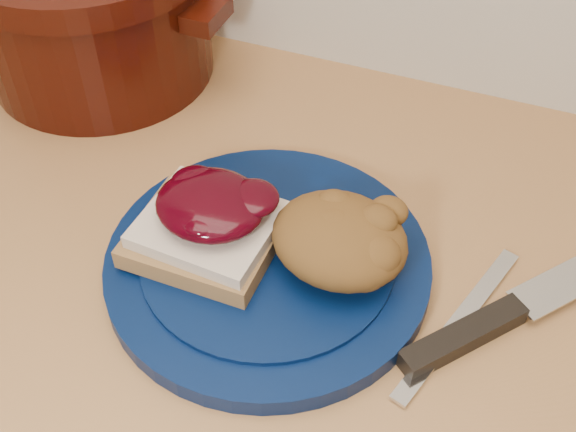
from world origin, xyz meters
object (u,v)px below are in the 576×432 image
(butter_knife, at_px, (459,322))
(dutch_oven, at_px, (93,9))
(chef_knife, at_px, (504,315))
(plate, at_px, (268,264))

(butter_knife, xyz_separation_m, dutch_oven, (-0.44, 0.20, 0.07))
(dutch_oven, bearing_deg, chef_knife, -21.63)
(chef_knife, bearing_deg, butter_knife, 154.82)
(butter_knife, bearing_deg, chef_knife, -47.25)
(chef_knife, distance_m, butter_knife, 0.03)
(plate, xyz_separation_m, dutch_oven, (-0.28, 0.20, 0.07))
(chef_knife, bearing_deg, plate, 134.78)
(chef_knife, height_order, butter_knife, chef_knife)
(plate, bearing_deg, butter_knife, 1.13)
(plate, relative_size, dutch_oven, 0.89)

